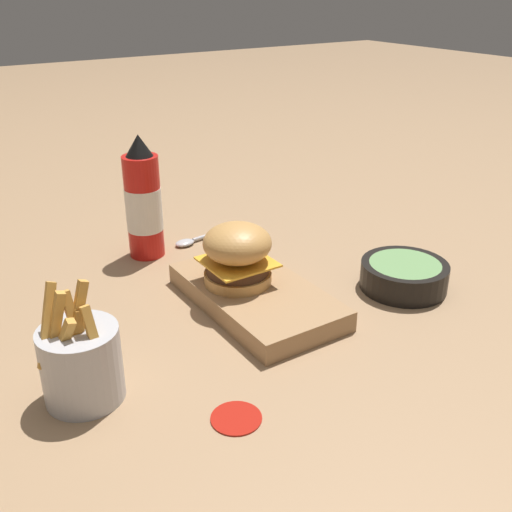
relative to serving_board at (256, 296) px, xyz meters
name	(u,v)px	position (x,y,z in m)	size (l,w,h in m)	color
ground_plane	(246,331)	(0.05, -0.05, -0.02)	(6.00, 6.00, 0.00)	#9E7A56
serving_board	(256,296)	(0.00, 0.00, 0.00)	(0.28, 0.15, 0.03)	#A37A51
burger	(237,254)	(-0.03, -0.01, 0.06)	(0.10, 0.10, 0.09)	tan
ketchup_bottle	(143,203)	(-0.26, -0.06, 0.08)	(0.06, 0.06, 0.22)	red
fries_basket	(81,362)	(0.07, -0.29, 0.03)	(0.09, 0.09, 0.15)	#B7B7BC
side_bowl	(404,275)	(0.08, 0.23, 0.01)	(0.14, 0.14, 0.04)	black
spoon	(199,238)	(-0.26, 0.04, -0.01)	(0.04, 0.17, 0.01)	#B2B2B7
ketchup_puddle	(236,418)	(0.20, -0.16, -0.01)	(0.06, 0.06, 0.00)	#B21E14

